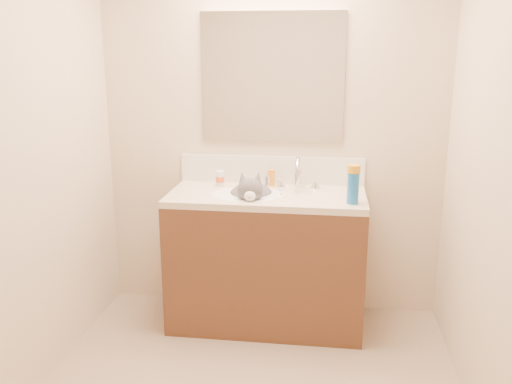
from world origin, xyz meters
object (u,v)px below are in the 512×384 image
(vanity_cabinet, at_px, (266,262))
(cat, at_px, (251,198))
(spray_can, at_px, (353,188))
(silver_jar, at_px, (268,181))
(faucet, at_px, (298,176))
(basin, at_px, (247,205))
(pill_bottle, at_px, (220,178))
(amber_bottle, at_px, (272,178))

(vanity_cabinet, bearing_deg, cat, -172.52)
(vanity_cabinet, distance_m, spray_can, 0.76)
(vanity_cabinet, distance_m, silver_jar, 0.52)
(faucet, xyz_separation_m, cat, (-0.27, -0.15, -0.12))
(faucet, bearing_deg, spray_can, -41.62)
(basin, bearing_deg, vanity_cabinet, 14.04)
(pill_bottle, distance_m, amber_bottle, 0.33)
(basin, height_order, pill_bottle, pill_bottle)
(vanity_cabinet, xyz_separation_m, faucet, (0.18, 0.14, 0.54))
(vanity_cabinet, distance_m, pill_bottle, 0.61)
(vanity_cabinet, height_order, spray_can, spray_can)
(basin, xyz_separation_m, spray_can, (0.63, -0.13, 0.16))
(basin, xyz_separation_m, amber_bottle, (0.13, 0.22, 0.12))
(vanity_cabinet, xyz_separation_m, cat, (-0.09, -0.01, 0.42))
(pill_bottle, bearing_deg, spray_can, -20.27)
(faucet, relative_size, silver_jar, 4.37)
(pill_bottle, bearing_deg, amber_bottle, 6.79)
(basin, distance_m, spray_can, 0.66)
(spray_can, bearing_deg, faucet, 138.38)
(faucet, relative_size, pill_bottle, 2.87)
(faucet, bearing_deg, vanity_cabinet, -142.71)
(cat, height_order, pill_bottle, cat)
(silver_jar, bearing_deg, pill_bottle, -171.33)
(vanity_cabinet, height_order, faucet, faucet)
(vanity_cabinet, bearing_deg, pill_bottle, 154.79)
(pill_bottle, height_order, amber_bottle, amber_bottle)
(basin, bearing_deg, pill_bottle, 137.96)
(amber_bottle, bearing_deg, spray_can, -34.60)
(faucet, bearing_deg, pill_bottle, 178.41)
(cat, xyz_separation_m, pill_bottle, (-0.23, 0.16, 0.08))
(basin, xyz_separation_m, faucet, (0.30, 0.17, 0.16))
(cat, distance_m, amber_bottle, 0.24)
(vanity_cabinet, distance_m, cat, 0.43)
(vanity_cabinet, bearing_deg, basin, -165.96)
(silver_jar, relative_size, spray_can, 0.35)
(spray_can, bearing_deg, amber_bottle, 145.40)
(faucet, xyz_separation_m, amber_bottle, (-0.17, 0.05, -0.03))
(basin, bearing_deg, faucet, 29.12)
(amber_bottle, bearing_deg, basin, -120.22)
(faucet, xyz_separation_m, pill_bottle, (-0.50, 0.01, -0.04))
(spray_can, bearing_deg, basin, 168.71)
(cat, relative_size, silver_jar, 6.55)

